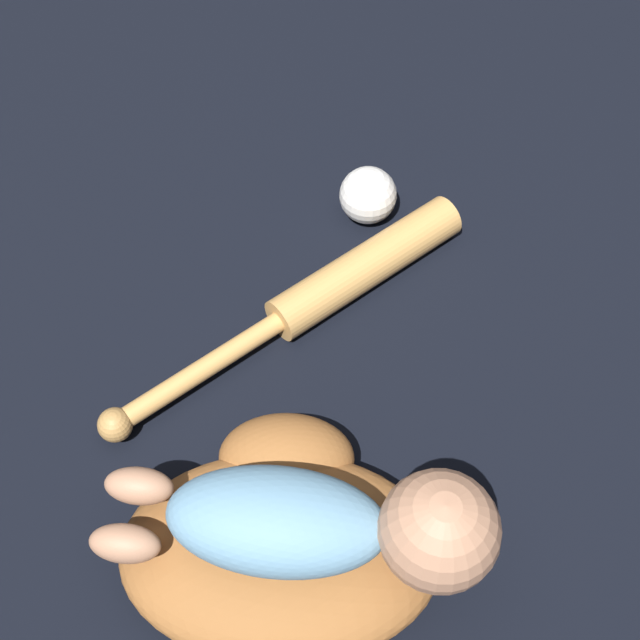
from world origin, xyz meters
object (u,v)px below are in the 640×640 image
object	(u,v)px
baseball_bat	(333,288)
baseball	(369,195)
baby_figure	(338,524)
baseball_glove	(285,536)

from	to	relation	value
baseball_bat	baseball	size ratio (longest dim) A/B	6.09
baby_figure	baseball_bat	bearing A→B (deg)	82.83
baseball_bat	baseball	distance (m)	0.16
baseball_glove	baby_figure	world-z (taller)	baby_figure
baby_figure	baseball_bat	world-z (taller)	baby_figure
baby_figure	baseball	bearing A→B (deg)	77.18
baseball_glove	baseball	xyz separation A→B (m)	(0.17, 0.47, -0.01)
baseball_bat	baseball	xyz separation A→B (m)	(0.07, 0.14, 0.01)
baseball	baseball_glove	bearing A→B (deg)	-109.34
baby_figure	baseball_bat	xyz separation A→B (m)	(0.05, 0.36, -0.11)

